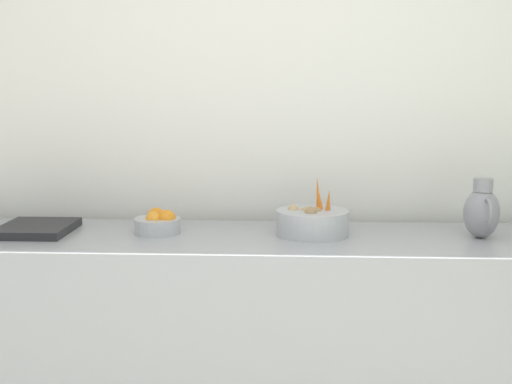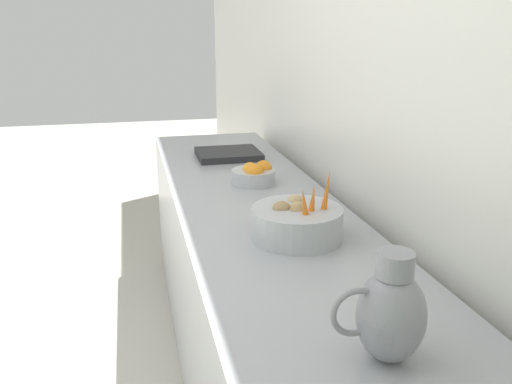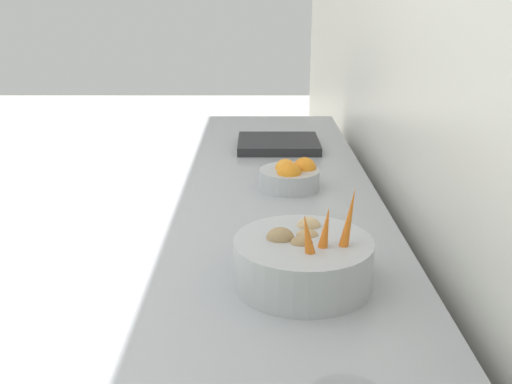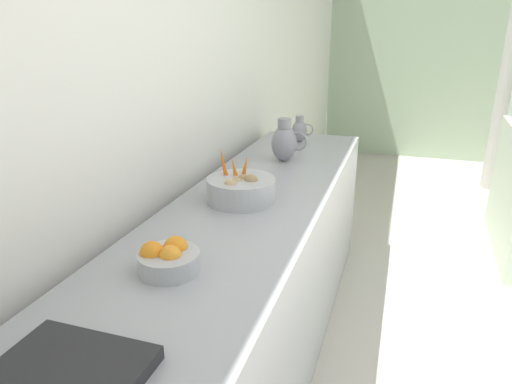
{
  "view_description": "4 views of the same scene",
  "coord_description": "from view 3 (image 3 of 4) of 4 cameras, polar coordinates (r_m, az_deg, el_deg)",
  "views": [
    {
      "loc": [
        1.28,
        0.03,
        1.54
      ],
      "look_at": [
        -1.46,
        -0.11,
        1.1
      ],
      "focal_mm": 46.85,
      "sensor_mm": 36.0,
      "label": 1
    },
    {
      "loc": [
        -1.02,
        1.76,
        1.6
      ],
      "look_at": [
        -1.47,
        -0.17,
        0.98
      ],
      "focal_mm": 37.62,
      "sensor_mm": 36.0,
      "label": 2
    },
    {
      "loc": [
        -1.44,
        1.31,
        1.53
      ],
      "look_at": [
        -1.44,
        -0.14,
        1.02
      ],
      "focal_mm": 40.77,
      "sensor_mm": 36.0,
      "label": 3
    },
    {
      "loc": [
        -0.87,
        -1.72,
        1.65
      ],
      "look_at": [
        -1.43,
        0.01,
        1.0
      ],
      "focal_mm": 32.29,
      "sensor_mm": 36.0,
      "label": 4
    }
  ],
  "objects": [
    {
      "name": "orange_bowl",
      "position": [
        1.95,
        3.44,
        1.56
      ],
      "size": [
        0.2,
        0.2,
        0.1
      ],
      "color": "#ADAFB5",
      "rests_on": "prep_counter"
    },
    {
      "name": "vegetable_colander",
      "position": [
        1.32,
        4.65,
        -6.76
      ],
      "size": [
        0.31,
        0.31,
        0.24
      ],
      "color": "#ADAFB5",
      "rests_on": "prep_counter"
    },
    {
      "name": "counter_sink_basin",
      "position": [
        2.47,
        2.2,
        4.75
      ],
      "size": [
        0.34,
        0.3,
        0.04
      ],
      "primitive_type": "cube",
      "color": "#232326",
      "rests_on": "prep_counter"
    }
  ]
}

